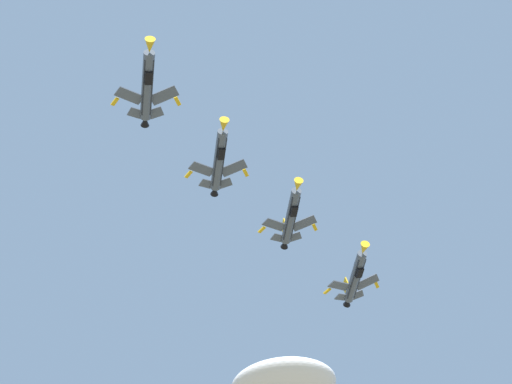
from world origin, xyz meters
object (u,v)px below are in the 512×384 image
fighter_jet_right_wing (291,215)px  fighter_jet_left_outer (356,276)px  fighter_jet_left_wing (219,159)px  fighter_jet_lead (147,84)px

fighter_jet_right_wing → fighter_jet_left_outer: size_ratio=1.00×
fighter_jet_left_wing → fighter_jet_lead: bearing=48.2°
fighter_jet_left_outer → fighter_jet_right_wing: bearing=35.7°
fighter_jet_left_outer → fighter_jet_lead: bearing=41.4°
fighter_jet_lead → fighter_jet_left_wing: fighter_jet_left_wing is taller
fighter_jet_left_wing → fighter_jet_left_outer: bearing=-142.4°
fighter_jet_left_wing → fighter_jet_right_wing: 17.34m
fighter_jet_right_wing → fighter_jet_left_outer: fighter_jet_right_wing is taller
fighter_jet_lead → fighter_jet_left_outer: fighter_jet_lead is taller
fighter_jet_right_wing → fighter_jet_left_outer: (7.50, 13.73, -4.16)m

